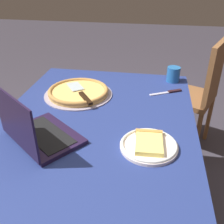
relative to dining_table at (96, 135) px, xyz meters
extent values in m
plane|color=#3A3640|center=(0.00, 0.00, -0.64)|extent=(12.00, 12.00, 0.00)
cube|color=navy|center=(0.00, 0.00, 0.07)|extent=(1.27, 0.94, 0.04)
cylinder|color=#3E2D1D|center=(-0.37, -0.37, -0.30)|extent=(0.06, 0.06, 0.69)
cylinder|color=#3E2D1D|center=(-0.37, 0.37, -0.30)|extent=(0.06, 0.06, 0.69)
cube|color=#201530|center=(0.18, -0.18, 0.10)|extent=(0.36, 0.38, 0.02)
cube|color=black|center=(0.18, -0.18, 0.11)|extent=(0.27, 0.30, 0.00)
cube|color=#201530|center=(0.27, -0.25, 0.22)|extent=(0.20, 0.25, 0.22)
cube|color=#365592|center=(0.26, -0.24, 0.22)|extent=(0.17, 0.22, 0.20)
cylinder|color=white|center=(0.17, 0.26, 0.09)|extent=(0.23, 0.23, 0.01)
torus|color=silver|center=(0.17, 0.26, 0.10)|extent=(0.23, 0.23, 0.01)
cube|color=#E4D06A|center=(0.17, 0.26, 0.11)|extent=(0.16, 0.12, 0.02)
cube|color=#C78D41|center=(0.10, 0.26, 0.11)|extent=(0.02, 0.11, 0.03)
cylinder|color=#9C91A4|center=(-0.25, -0.16, 0.09)|extent=(0.38, 0.38, 0.01)
cylinder|color=#E3B35F|center=(-0.25, -0.16, 0.10)|extent=(0.33, 0.33, 0.02)
torus|color=#B78241|center=(-0.25, -0.16, 0.11)|extent=(0.34, 0.34, 0.02)
cube|color=#AFBEC2|center=(-0.29, -0.19, 0.12)|extent=(0.14, 0.13, 0.00)
cube|color=black|center=(-0.16, -0.09, 0.12)|extent=(0.13, 0.10, 0.01)
cube|color=#B7B6CC|center=(-0.34, 0.31, 0.09)|extent=(0.09, 0.14, 0.00)
cube|color=black|center=(-0.38, 0.38, 0.09)|extent=(0.06, 0.08, 0.01)
cylinder|color=#2462A6|center=(-0.54, 0.38, 0.13)|extent=(0.08, 0.08, 0.09)
cylinder|color=#441E11|center=(-0.54, 0.38, 0.16)|extent=(0.07, 0.07, 0.01)
cube|color=brown|center=(-0.91, 0.53, -0.19)|extent=(0.50, 0.50, 0.04)
cube|color=brown|center=(-0.85, 0.69, 0.05)|extent=(0.35, 0.18, 0.44)
cylinder|color=brown|center=(-1.14, 0.44, -0.43)|extent=(0.03, 0.03, 0.43)
cylinder|color=brown|center=(-0.82, 0.31, -0.43)|extent=(0.03, 0.03, 0.43)
cylinder|color=brown|center=(-1.01, 0.76, -0.43)|extent=(0.03, 0.03, 0.43)
cylinder|color=brown|center=(-0.69, 0.62, -0.43)|extent=(0.03, 0.03, 0.43)
camera|label=1|loc=(1.02, 0.25, 0.74)|focal=41.66mm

